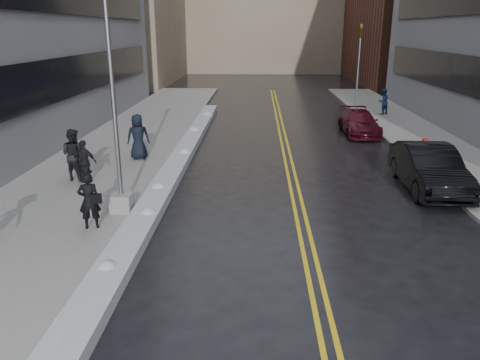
# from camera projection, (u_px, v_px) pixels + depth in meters

# --- Properties ---
(ground) EXTENTS (160.00, 160.00, 0.00)m
(ground) POSITION_uv_depth(u_px,v_px,m) (219.00, 244.00, 13.22)
(ground) COLOR black
(ground) RESTS_ON ground
(sidewalk_west) EXTENTS (5.50, 50.00, 0.15)m
(sidewalk_west) POSITION_uv_depth(u_px,v_px,m) (119.00, 151.00, 22.92)
(sidewalk_west) COLOR gray
(sidewalk_west) RESTS_ON ground
(sidewalk_east) EXTENTS (4.00, 50.00, 0.15)m
(sidewalk_east) POSITION_uv_depth(u_px,v_px,m) (444.00, 155.00, 22.34)
(sidewalk_east) COLOR gray
(sidewalk_east) RESTS_ON ground
(lane_line_left) EXTENTS (0.12, 50.00, 0.01)m
(lane_line_left) POSITION_uv_depth(u_px,v_px,m) (284.00, 154.00, 22.64)
(lane_line_left) COLOR gold
(lane_line_left) RESTS_ON ground
(lane_line_right) EXTENTS (0.12, 50.00, 0.01)m
(lane_line_right) POSITION_uv_depth(u_px,v_px,m) (290.00, 155.00, 22.63)
(lane_line_right) COLOR gold
(lane_line_right) RESTS_ON ground
(snow_ridge) EXTENTS (0.90, 30.00, 0.34)m
(snow_ridge) POSITION_uv_depth(u_px,v_px,m) (179.00, 161.00, 20.87)
(snow_ridge) COLOR silver
(snow_ridge) RESTS_ON ground
(lamppost) EXTENTS (0.65, 0.65, 7.62)m
(lamppost) POSITION_uv_depth(u_px,v_px,m) (117.00, 140.00, 14.46)
(lamppost) COLOR gray
(lamppost) RESTS_ON sidewalk_west
(fire_hydrant) EXTENTS (0.26, 0.26, 0.73)m
(fire_hydrant) POSITION_uv_depth(u_px,v_px,m) (424.00, 145.00, 22.23)
(fire_hydrant) COLOR maroon
(fire_hydrant) RESTS_ON sidewalk_east
(traffic_signal) EXTENTS (0.16, 0.20, 6.00)m
(traffic_signal) POSITION_uv_depth(u_px,v_px,m) (359.00, 63.00, 34.68)
(traffic_signal) COLOR gray
(traffic_signal) RESTS_ON sidewalk_east
(pedestrian_fedora) EXTENTS (0.71, 0.56, 1.73)m
(pedestrian_fedora) POSITION_uv_depth(u_px,v_px,m) (89.00, 201.00, 13.69)
(pedestrian_fedora) COLOR black
(pedestrian_fedora) RESTS_ON sidewalk_west
(pedestrian_b) EXTENTS (1.18, 1.04, 2.03)m
(pedestrian_b) POSITION_uv_depth(u_px,v_px,m) (74.00, 155.00, 18.09)
(pedestrian_b) COLOR black
(pedestrian_b) RESTS_ON sidewalk_west
(pedestrian_c) EXTENTS (1.14, 0.89, 2.05)m
(pedestrian_c) POSITION_uv_depth(u_px,v_px,m) (138.00, 137.00, 21.03)
(pedestrian_c) COLOR black
(pedestrian_c) RESTS_ON sidewalk_west
(pedestrian_d) EXTENTS (1.04, 0.57, 1.68)m
(pedestrian_d) POSITION_uv_depth(u_px,v_px,m) (85.00, 162.00, 17.78)
(pedestrian_d) COLOR black
(pedestrian_d) RESTS_ON sidewalk_west
(pedestrian_east) EXTENTS (1.08, 1.03, 1.75)m
(pedestrian_east) POSITION_uv_depth(u_px,v_px,m) (383.00, 101.00, 32.22)
(pedestrian_east) COLOR navy
(pedestrian_east) RESTS_ON sidewalk_east
(car_black) EXTENTS (1.85, 5.11, 1.68)m
(car_black) POSITION_uv_depth(u_px,v_px,m) (429.00, 168.00, 17.47)
(car_black) COLOR black
(car_black) RESTS_ON ground
(car_maroon) EXTENTS (1.88, 4.61, 1.34)m
(car_maroon) POSITION_uv_depth(u_px,v_px,m) (359.00, 123.00, 26.83)
(car_maroon) COLOR #3A0914
(car_maroon) RESTS_ON ground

